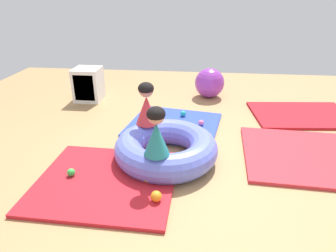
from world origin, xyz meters
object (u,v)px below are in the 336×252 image
(child_in_red, at_px, (146,104))
(play_ball_pink, at_px, (201,123))
(play_ball_yellow, at_px, (147,177))
(storage_cube, at_px, (88,85))
(child_in_teal, at_px, (156,132))
(play_ball_blue, at_px, (151,129))
(play_ball_green, at_px, (71,172))
(exercise_ball_large, at_px, (210,83))
(play_ball_orange, at_px, (156,196))
(play_ball_teal, at_px, (183,114))
(inflatable_cushion, at_px, (166,148))

(child_in_red, relative_size, play_ball_pink, 6.36)
(play_ball_yellow, distance_m, storage_cube, 2.74)
(play_ball_pink, xyz_separation_m, play_ball_yellow, (-0.52, -1.39, 0.01))
(child_in_teal, bearing_deg, play_ball_blue, 137.58)
(play_ball_green, height_order, exercise_ball_large, exercise_ball_large)
(child_in_teal, distance_m, play_ball_pink, 1.45)
(child_in_red, relative_size, play_ball_blue, 5.11)
(play_ball_orange, relative_size, play_ball_blue, 1.02)
(play_ball_orange, xyz_separation_m, play_ball_teal, (0.13, 1.96, -0.01))
(child_in_red, bearing_deg, play_ball_pink, -55.65)
(inflatable_cushion, bearing_deg, child_in_teal, -96.79)
(play_ball_blue, relative_size, play_ball_green, 1.23)
(inflatable_cushion, distance_m, play_ball_blue, 0.66)
(child_in_teal, xyz_separation_m, storage_cube, (-1.51, 2.24, -0.28))
(inflatable_cushion, relative_size, play_ball_orange, 11.43)
(play_ball_green, bearing_deg, play_ball_orange, -17.90)
(child_in_red, distance_m, play_ball_teal, 1.09)
(play_ball_teal, distance_m, storage_cube, 1.81)
(play_ball_orange, bearing_deg, exercise_ball_large, 79.99)
(play_ball_teal, bearing_deg, child_in_teal, -96.07)
(play_ball_pink, distance_m, play_ball_yellow, 1.49)
(play_ball_yellow, bearing_deg, child_in_teal, 46.44)
(play_ball_green, relative_size, storage_cube, 0.14)
(play_ball_orange, xyz_separation_m, play_ball_yellow, (-0.13, 0.28, 0.00))
(inflatable_cushion, relative_size, play_ball_blue, 11.64)
(exercise_ball_large, bearing_deg, play_ball_green, -118.27)
(child_in_red, xyz_separation_m, play_ball_yellow, (0.13, -0.79, -0.47))
(child_in_red, height_order, storage_cube, child_in_red)
(child_in_teal, bearing_deg, play_ball_pink, 106.45)
(play_ball_teal, height_order, storage_cube, storage_cube)
(play_ball_pink, height_order, play_ball_green, same)
(inflatable_cushion, height_order, play_ball_teal, inflatable_cushion)
(exercise_ball_large, bearing_deg, play_ball_pink, -95.77)
(play_ball_orange, height_order, play_ball_teal, play_ball_orange)
(play_ball_teal, xyz_separation_m, exercise_ball_large, (0.40, 1.03, 0.18))
(play_ball_green, bearing_deg, exercise_ball_large, 61.73)
(play_ball_pink, relative_size, play_ball_yellow, 0.73)
(play_ball_pink, bearing_deg, exercise_ball_large, 84.23)
(play_ball_blue, bearing_deg, storage_cube, 136.13)
(inflatable_cushion, bearing_deg, play_ball_orange, -90.29)
(play_ball_green, distance_m, exercise_ball_large, 3.07)
(inflatable_cushion, relative_size, play_ball_green, 14.33)
(play_ball_pink, distance_m, play_ball_teal, 0.40)
(inflatable_cushion, bearing_deg, exercise_ball_large, 76.75)
(exercise_ball_large, bearing_deg, play_ball_teal, -111.30)
(exercise_ball_large, bearing_deg, child_in_red, -112.29)
(inflatable_cushion, distance_m, play_ball_green, 1.04)
(child_in_teal, xyz_separation_m, play_ball_pink, (0.44, 1.30, -0.48))
(inflatable_cushion, relative_size, exercise_ball_large, 2.23)
(play_ball_orange, relative_size, play_ball_green, 1.25)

